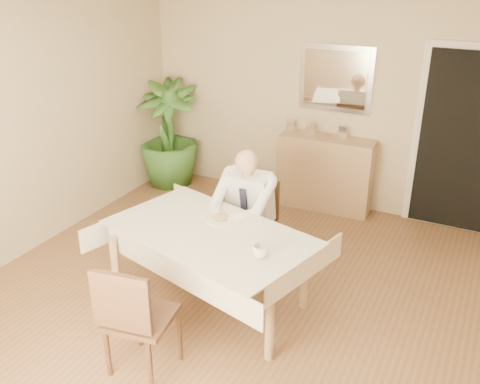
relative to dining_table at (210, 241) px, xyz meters
The scene contains 17 objects.
room 0.64m from the dining_table, 55.00° to the left, with size 5.00×5.02×2.60m.
doorway 3.03m from the dining_table, 57.72° to the left, with size 0.96×0.07×2.10m.
mirror 2.71m from the dining_table, 85.38° to the left, with size 0.86×0.04×0.76m.
dining_table is the anchor object (origin of this frame).
chair_far 0.90m from the dining_table, 90.00° to the left, with size 0.42×0.42×0.87m.
chair_near 0.97m from the dining_table, 94.25° to the right, with size 0.50×0.51×0.93m.
seated_man 0.59m from the dining_table, 90.00° to the left, with size 0.48×0.72×1.24m.
plate 0.24m from the dining_table, 93.83° to the left, with size 0.26×0.26×0.02m, color white.
food 0.25m from the dining_table, 93.83° to the left, with size 0.14×0.14×0.06m, color olive.
knife 0.20m from the dining_table, 81.29° to the left, with size 0.01×0.01×0.13m, color silver.
fork 0.20m from the dining_table, 108.58° to the left, with size 0.01×0.01×0.13m, color silver.
coffee_mug 0.59m from the dining_table, 17.80° to the right, with size 0.12×0.12×0.10m, color white.
sideboard 2.43m from the dining_table, 85.10° to the left, with size 1.12×0.38×0.89m, color #956C48.
photo_frame_left 2.49m from the dining_table, 96.61° to the left, with size 0.10×0.02×0.14m, color silver.
photo_frame_center 2.43m from the dining_table, 90.36° to the left, with size 0.10×0.02×0.14m, color silver.
photo_frame_right 2.50m from the dining_table, 81.48° to the left, with size 0.10×0.02×0.14m, color silver.
potted_palm 2.87m from the dining_table, 130.84° to the left, with size 0.78×0.78×1.39m, color #2B561E.
Camera 1 is at (1.93, -3.44, 2.85)m, focal length 40.00 mm.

